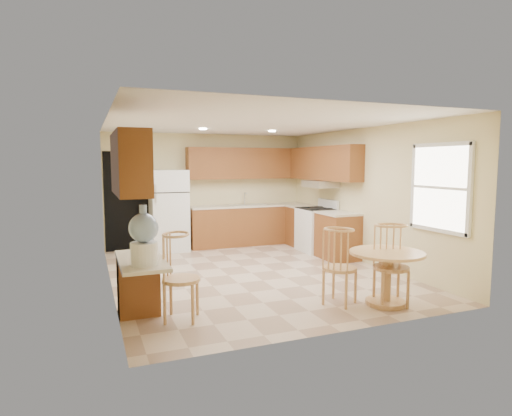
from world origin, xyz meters
name	(u,v)px	position (x,y,z in m)	size (l,w,h in m)	color
floor	(251,273)	(0.00, 0.00, 0.00)	(5.50, 5.50, 0.00)	#C7AB90
ceiling	(251,124)	(0.00, 0.00, 2.50)	(4.50, 5.50, 0.02)	white
wall_back	(208,190)	(0.00, 2.75, 1.25)	(4.50, 0.02, 2.50)	beige
wall_front	(343,220)	(0.00, -2.75, 1.25)	(4.50, 0.02, 2.50)	beige
wall_left	(109,204)	(-2.25, 0.00, 1.25)	(0.02, 5.50, 2.50)	beige
wall_right	(364,196)	(2.25, 0.00, 1.25)	(0.02, 5.50, 2.50)	beige
doorway	(128,201)	(-1.75, 2.73, 1.05)	(0.90, 0.02, 2.10)	black
base_cab_back	(249,225)	(0.88, 2.45, 0.43)	(2.75, 0.60, 0.87)	brown
counter_back	(249,206)	(0.88, 2.45, 0.89)	(2.75, 0.63, 0.04)	beige
base_cab_right_a	(303,226)	(1.95, 1.85, 0.43)	(0.60, 0.59, 0.87)	brown
counter_right_a	(303,206)	(1.95, 1.85, 0.89)	(0.63, 0.59, 0.04)	beige
base_cab_right_b	(338,237)	(1.95, 0.40, 0.43)	(0.60, 0.80, 0.87)	brown
counter_right_b	(338,213)	(1.95, 0.40, 0.89)	(0.63, 0.80, 0.04)	beige
upper_cab_back	(246,163)	(0.88, 2.58, 1.85)	(2.75, 0.33, 0.70)	brown
upper_cab_right	(323,163)	(2.08, 1.21, 1.85)	(0.33, 2.42, 0.70)	brown
upper_cab_left	(130,164)	(-2.08, -1.60, 1.85)	(0.33, 1.40, 0.70)	brown
sink	(248,205)	(0.85, 2.45, 0.91)	(0.78, 0.44, 0.01)	silver
range_hood	(320,184)	(2.00, 1.18, 1.42)	(0.50, 0.76, 0.14)	silver
desk_pedestal	(138,285)	(-2.00, -1.32, 0.36)	(0.48, 0.42, 0.72)	brown
desk_top	(141,261)	(-2.00, -1.70, 0.75)	(0.50, 1.20, 0.04)	beige
window	(440,188)	(2.23, -1.85, 1.50)	(0.06, 1.12, 1.30)	white
can_light_a	(203,129)	(-0.50, 1.20, 2.48)	(0.14, 0.14, 0.02)	white
can_light_b	(272,131)	(0.90, 1.20, 2.48)	(0.14, 0.14, 0.02)	white
refrigerator	(169,211)	(-0.95, 2.40, 0.86)	(0.76, 0.74, 1.71)	white
stove	(317,229)	(1.92, 1.18, 0.47)	(0.65, 0.76, 1.09)	white
dining_table	(386,270)	(1.06, -2.17, 0.46)	(0.96, 0.96, 0.71)	tan
chair_table_a	(344,260)	(0.51, -2.01, 0.61)	(0.44, 0.56, 1.00)	tan
chair_table_b	(397,259)	(1.11, -2.30, 0.64)	(0.46, 0.50, 1.05)	tan
chair_desk	(183,270)	(-1.55, -1.82, 0.63)	(0.45, 0.58, 1.03)	tan
water_crock	(144,238)	(-2.00, -2.02, 1.06)	(0.31, 0.31, 0.65)	white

